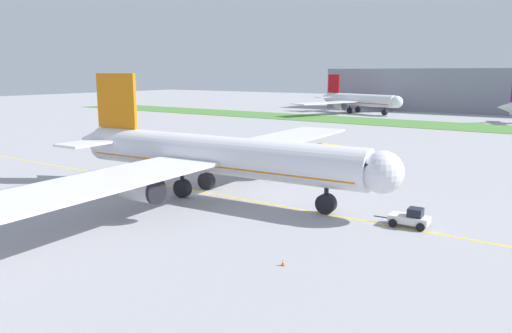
% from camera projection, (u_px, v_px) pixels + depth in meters
% --- Properties ---
extents(ground_plane, '(600.00, 600.00, 0.00)m').
position_uv_depth(ground_plane, '(199.00, 193.00, 68.23)').
color(ground_plane, '#9E9EA3').
rests_on(ground_plane, ground).
extents(apron_taxi_line, '(280.00, 0.36, 0.01)m').
position_uv_depth(apron_taxi_line, '(201.00, 192.00, 68.72)').
color(apron_taxi_line, yellow).
rests_on(apron_taxi_line, ground).
extents(grass_median_strip, '(320.00, 24.00, 0.10)m').
position_uv_depth(grass_median_strip, '(428.00, 125.00, 156.59)').
color(grass_median_strip, '#4C8438').
rests_on(grass_median_strip, ground).
extents(airliner_foreground, '(51.17, 81.63, 16.23)m').
position_uv_depth(airliner_foreground, '(210.00, 155.00, 65.74)').
color(airliner_foreground, white).
rests_on(airliner_foreground, ground).
extents(pushback_tug, '(5.98, 2.66, 2.12)m').
position_uv_depth(pushback_tug, '(410.00, 218.00, 53.02)').
color(pushback_tug, white).
rests_on(pushback_tug, ground).
extents(ground_crew_wingwalker_port, '(0.55, 0.36, 1.63)m').
position_uv_depth(ground_crew_wingwalker_port, '(130.00, 191.00, 65.08)').
color(ground_crew_wingwalker_port, black).
rests_on(ground_crew_wingwalker_port, ground).
extents(traffic_cone_near_nose, '(0.36, 0.36, 0.58)m').
position_uv_depth(traffic_cone_near_nose, '(11.00, 193.00, 67.02)').
color(traffic_cone_near_nose, '#F2590C').
rests_on(traffic_cone_near_nose, ground).
extents(traffic_cone_port_wing, '(0.36, 0.36, 0.58)m').
position_uv_depth(traffic_cone_port_wing, '(283.00, 262.00, 42.44)').
color(traffic_cone_port_wing, '#F2590C').
rests_on(traffic_cone_port_wing, ground).
extents(service_truck_baggage_loader, '(5.85, 4.54, 2.69)m').
position_uv_depth(service_truck_baggage_loader, '(131.00, 133.00, 123.89)').
color(service_truck_baggage_loader, '#B21E19').
rests_on(service_truck_baggage_loader, ground).
extents(service_truck_fuel_bowser, '(6.02, 3.34, 3.06)m').
position_uv_depth(service_truck_fuel_bowser, '(329.00, 152.00, 92.47)').
color(service_truck_fuel_bowser, yellow).
rests_on(service_truck_fuel_bowser, ground).
extents(parked_airliner_far_left, '(40.92, 64.64, 15.54)m').
position_uv_depth(parked_airliner_far_left, '(358.00, 100.00, 200.24)').
color(parked_airliner_far_left, white).
rests_on(parked_airliner_far_left, ground).
extents(terminal_building, '(102.16, 20.00, 18.00)m').
position_uv_depth(terminal_building, '(446.00, 90.00, 210.65)').
color(terminal_building, gray).
rests_on(terminal_building, ground).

